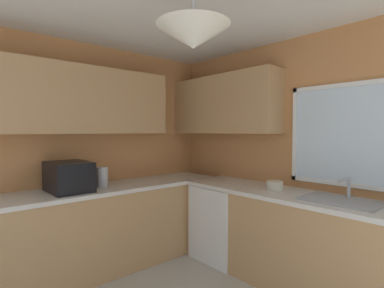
% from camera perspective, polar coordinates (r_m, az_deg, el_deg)
% --- Properties ---
extents(room_shell, '(4.03, 3.53, 2.51)m').
position_cam_1_polar(room_shell, '(2.74, -3.11, 8.83)').
color(room_shell, '#C6844C').
rests_on(room_shell, ground_plane).
extents(counter_run_left, '(0.65, 3.14, 0.89)m').
position_cam_1_polar(counter_run_left, '(3.35, -19.54, -15.59)').
color(counter_run_left, tan).
rests_on(counter_run_left, ground_plane).
extents(counter_run_back, '(3.12, 0.65, 0.89)m').
position_cam_1_polar(counter_run_back, '(2.98, 24.95, -18.04)').
color(counter_run_back, tan).
rests_on(counter_run_back, ground_plane).
extents(dishwasher, '(0.60, 0.60, 0.84)m').
position_cam_1_polar(dishwasher, '(3.58, 6.33, -14.64)').
color(dishwasher, white).
rests_on(dishwasher, ground_plane).
extents(microwave, '(0.48, 0.36, 0.29)m').
position_cam_1_polar(microwave, '(3.16, -22.70, -5.81)').
color(microwave, black).
rests_on(microwave, counter_run_left).
extents(kettle, '(0.12, 0.12, 0.21)m').
position_cam_1_polar(kettle, '(3.27, -16.89, -6.12)').
color(kettle, '#B7B7BC').
rests_on(kettle, counter_run_left).
extents(sink_assembly, '(0.62, 0.40, 0.19)m').
position_cam_1_polar(sink_assembly, '(2.82, 26.82, -9.64)').
color(sink_assembly, '#9EA0A5').
rests_on(sink_assembly, counter_run_back).
extents(bowl, '(0.16, 0.16, 0.09)m').
position_cam_1_polar(bowl, '(3.10, 15.62, -7.72)').
color(bowl, beige).
rests_on(bowl, counter_run_back).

